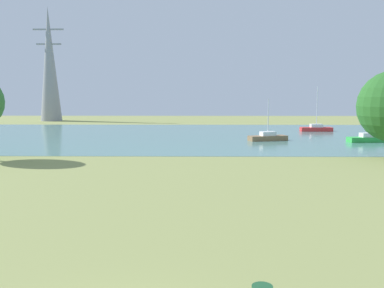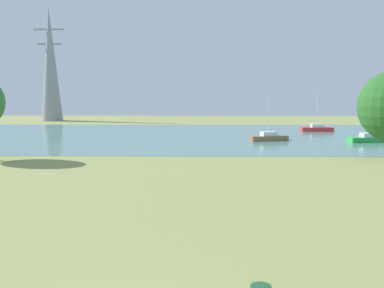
{
  "view_description": "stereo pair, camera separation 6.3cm",
  "coord_description": "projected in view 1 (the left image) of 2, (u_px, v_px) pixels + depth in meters",
  "views": [
    {
      "loc": [
        2.01,
        -9.12,
        5.81
      ],
      "look_at": [
        1.63,
        16.17,
        2.81
      ],
      "focal_mm": 40.06,
      "sensor_mm": 36.0,
      "label": 1
    },
    {
      "loc": [
        2.07,
        -9.12,
        5.81
      ],
      "look_at": [
        1.63,
        16.17,
        2.81
      ],
      "focal_mm": 40.06,
      "sensor_mm": 36.0,
      "label": 2
    }
  ],
  "objects": [
    {
      "name": "sailboat_red",
      "position": [
        316.0,
        128.0,
        65.77
      ],
      "size": [
        4.82,
        1.58,
        6.77
      ],
      "color": "red",
      "rests_on": "water_surface"
    },
    {
      "name": "electricity_pylon",
      "position": [
        50.0,
        64.0,
        89.68
      ],
      "size": [
        6.4,
        4.4,
        23.76
      ],
      "color": "gray",
      "rests_on": "ground"
    },
    {
      "name": "sailboat_brown",
      "position": [
        268.0,
        137.0,
        52.77
      ],
      "size": [
        5.03,
        2.86,
        5.18
      ],
      "color": "brown",
      "rests_on": "water_surface"
    },
    {
      "name": "ground_plane",
      "position": [
        171.0,
        172.0,
        31.61
      ],
      "size": [
        160.0,
        160.0,
        0.0
      ],
      "primitive_type": "plane",
      "color": "#8C9351"
    },
    {
      "name": "sailboat_green",
      "position": [
        368.0,
        138.0,
        51.09
      ],
      "size": [
        4.96,
        2.12,
        6.36
      ],
      "color": "green",
      "rests_on": "water_surface"
    },
    {
      "name": "water_surface",
      "position": [
        184.0,
        135.0,
        59.41
      ],
      "size": [
        140.0,
        40.0,
        0.02
      ],
      "primitive_type": "cube",
      "color": "slate",
      "rests_on": "ground"
    }
  ]
}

